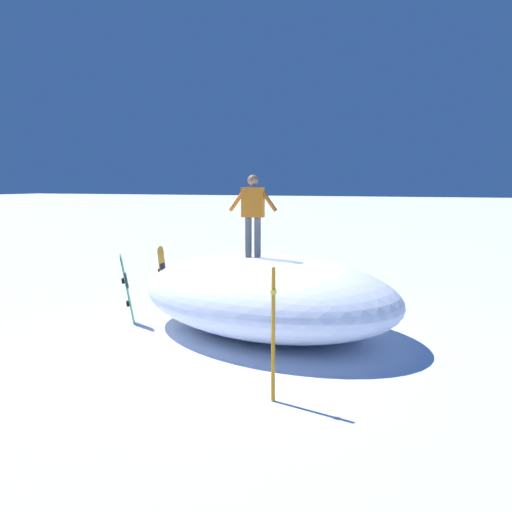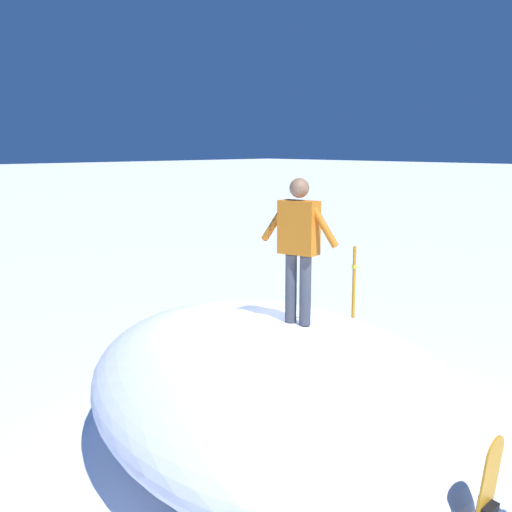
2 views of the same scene
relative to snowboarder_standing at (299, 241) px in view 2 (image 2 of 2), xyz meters
The scene contains 4 objects.
ground 2.72m from the snowboarder_standing, 129.28° to the right, with size 240.00×240.00×0.00m, color white.
snow_mound 1.87m from the snowboarder_standing, 47.46° to the right, with size 6.26×4.31×1.67m, color white.
snowboarder_standing is the anchor object (origin of this frame).
trail_marker_pole 4.09m from the snowboarder_standing, 153.36° to the right, with size 0.10×0.10×2.04m.
Camera 2 is at (5.63, 5.16, 3.79)m, focal length 43.23 mm.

